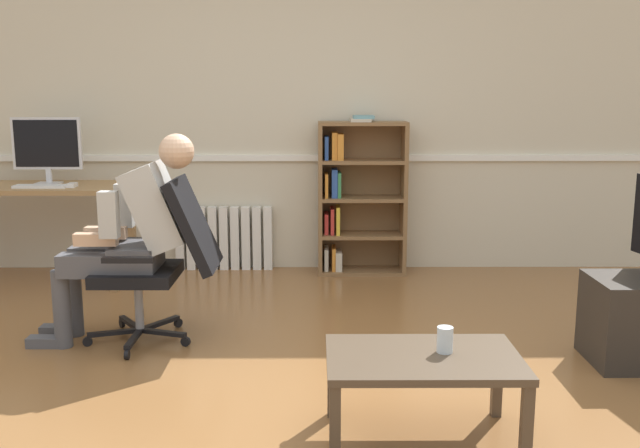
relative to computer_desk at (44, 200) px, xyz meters
The scene contains 12 objects.
ground_plane 2.97m from the computer_desk, 47.88° to the right, with size 18.00×18.00×0.00m, color brown.
back_wall 2.13m from the computer_desk, 14.41° to the left, with size 12.00×0.13×2.70m.
computer_desk is the anchor object (origin of this frame).
imac_monitor 0.41m from the computer_desk, 74.35° to the left, with size 0.52×0.14×0.51m.
keyboard 0.19m from the computer_desk, 73.91° to the right, with size 0.39×0.12×0.02m, color white.
computer_mouse 0.32m from the computer_desk, 24.58° to the right, with size 0.06×0.10×0.03m, color white.
bookshelf 2.41m from the computer_desk, ahead, with size 0.70×0.29×1.27m.
radiator 1.42m from the computer_desk, 16.57° to the left, with size 0.80×0.08×0.52m.
office_chair 1.78m from the computer_desk, 48.36° to the right, with size 0.79×0.61×0.97m.
person_seated 1.66m from the computer_desk, 53.09° to the right, with size 0.98×0.40×1.22m.
coffee_table 3.60m from the computer_desk, 45.38° to the right, with size 0.81×0.52×0.38m.
drinking_glass 3.64m from the computer_desk, 43.97° to the right, with size 0.07×0.07×0.11m, color silver.
Camera 1 is at (0.13, -3.21, 1.47)m, focal length 39.95 mm.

